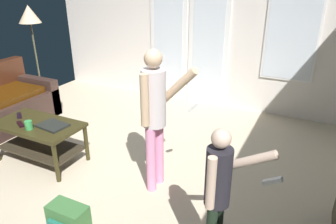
{
  "coord_description": "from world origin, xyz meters",
  "views": [
    {
      "loc": [
        1.96,
        -2.46,
        2.13
      ],
      "look_at": [
        0.8,
        -0.12,
        1.0
      ],
      "focal_mm": 33.7,
      "sensor_mm": 36.0,
      "label": 1
    }
  ],
  "objects_px": {
    "tv_remote_black": "(19,116)",
    "dvd_remote_slim": "(20,124)",
    "laptop_closed": "(53,126)",
    "floor_lamp": "(30,19)",
    "coffee_table": "(39,134)",
    "person_child": "(219,188)",
    "backpack": "(68,219)",
    "cup_near_edge": "(29,125)",
    "person_adult": "(155,110)"
  },
  "relations": [
    {
      "from": "tv_remote_black",
      "to": "dvd_remote_slim",
      "type": "bearing_deg",
      "value": -0.15
    },
    {
      "from": "laptop_closed",
      "to": "floor_lamp",
      "type": "bearing_deg",
      "value": 146.48
    },
    {
      "from": "coffee_table",
      "to": "tv_remote_black",
      "type": "relative_size",
      "value": 6.26
    },
    {
      "from": "person_child",
      "to": "dvd_remote_slim",
      "type": "relative_size",
      "value": 7.03
    },
    {
      "from": "backpack",
      "to": "cup_near_edge",
      "type": "xyz_separation_m",
      "value": [
        -1.1,
        0.63,
        0.43
      ]
    },
    {
      "from": "person_adult",
      "to": "backpack",
      "type": "distance_m",
      "value": 1.28
    },
    {
      "from": "laptop_closed",
      "to": "dvd_remote_slim",
      "type": "xyz_separation_m",
      "value": [
        -0.37,
        -0.14,
        -0.0
      ]
    },
    {
      "from": "coffee_table",
      "to": "backpack",
      "type": "distance_m",
      "value": 1.4
    },
    {
      "from": "person_child",
      "to": "cup_near_edge",
      "type": "height_order",
      "value": "person_child"
    },
    {
      "from": "cup_near_edge",
      "to": "coffee_table",
      "type": "bearing_deg",
      "value": 104.32
    },
    {
      "from": "backpack",
      "to": "dvd_remote_slim",
      "type": "bearing_deg",
      "value": 152.71
    },
    {
      "from": "cup_near_edge",
      "to": "tv_remote_black",
      "type": "xyz_separation_m",
      "value": [
        -0.4,
        0.2,
        -0.04
      ]
    },
    {
      "from": "tv_remote_black",
      "to": "laptop_closed",
      "type": "bearing_deg",
      "value": 34.39
    },
    {
      "from": "backpack",
      "to": "person_adult",
      "type": "bearing_deg",
      "value": 68.12
    },
    {
      "from": "floor_lamp",
      "to": "dvd_remote_slim",
      "type": "height_order",
      "value": "floor_lamp"
    },
    {
      "from": "person_adult",
      "to": "tv_remote_black",
      "type": "height_order",
      "value": "person_adult"
    },
    {
      "from": "person_adult",
      "to": "laptop_closed",
      "type": "height_order",
      "value": "person_adult"
    },
    {
      "from": "person_child",
      "to": "backpack",
      "type": "distance_m",
      "value": 1.43
    },
    {
      "from": "coffee_table",
      "to": "person_child",
      "type": "relative_size",
      "value": 0.89
    },
    {
      "from": "laptop_closed",
      "to": "tv_remote_black",
      "type": "distance_m",
      "value": 0.59
    },
    {
      "from": "floor_lamp",
      "to": "laptop_closed",
      "type": "distance_m",
      "value": 2.6
    },
    {
      "from": "person_adult",
      "to": "cup_near_edge",
      "type": "distance_m",
      "value": 1.56
    },
    {
      "from": "person_child",
      "to": "floor_lamp",
      "type": "bearing_deg",
      "value": 152.98
    },
    {
      "from": "person_child",
      "to": "tv_remote_black",
      "type": "xyz_separation_m",
      "value": [
        -2.78,
        0.56,
        -0.2
      ]
    },
    {
      "from": "tv_remote_black",
      "to": "dvd_remote_slim",
      "type": "distance_m",
      "value": 0.28
    },
    {
      "from": "backpack",
      "to": "laptop_closed",
      "type": "distance_m",
      "value": 1.27
    },
    {
      "from": "person_child",
      "to": "laptop_closed",
      "type": "distance_m",
      "value": 2.26
    },
    {
      "from": "backpack",
      "to": "laptop_closed",
      "type": "relative_size",
      "value": 1.07
    },
    {
      "from": "person_child",
      "to": "tv_remote_black",
      "type": "bearing_deg",
      "value": 168.57
    },
    {
      "from": "floor_lamp",
      "to": "person_child",
      "type": "bearing_deg",
      "value": -27.02
    },
    {
      "from": "backpack",
      "to": "person_child",
      "type": "bearing_deg",
      "value": 11.89
    },
    {
      "from": "person_adult",
      "to": "dvd_remote_slim",
      "type": "distance_m",
      "value": 1.73
    },
    {
      "from": "tv_remote_black",
      "to": "person_child",
      "type": "bearing_deg",
      "value": 25.82
    },
    {
      "from": "cup_near_edge",
      "to": "floor_lamp",
      "type": "bearing_deg",
      "value": 134.53
    },
    {
      "from": "floor_lamp",
      "to": "cup_near_edge",
      "type": "relative_size",
      "value": 16.5
    },
    {
      "from": "cup_near_edge",
      "to": "tv_remote_black",
      "type": "relative_size",
      "value": 0.6
    },
    {
      "from": "laptop_closed",
      "to": "cup_near_edge",
      "type": "bearing_deg",
      "value": -132.57
    },
    {
      "from": "coffee_table",
      "to": "laptop_closed",
      "type": "xyz_separation_m",
      "value": [
        0.23,
        0.02,
        0.15
      ]
    },
    {
      "from": "coffee_table",
      "to": "dvd_remote_slim",
      "type": "relative_size",
      "value": 6.26
    },
    {
      "from": "person_child",
      "to": "cup_near_edge",
      "type": "relative_size",
      "value": 11.69
    },
    {
      "from": "laptop_closed",
      "to": "dvd_remote_slim",
      "type": "distance_m",
      "value": 0.4
    },
    {
      "from": "cup_near_edge",
      "to": "dvd_remote_slim",
      "type": "height_order",
      "value": "cup_near_edge"
    },
    {
      "from": "tv_remote_black",
      "to": "person_adult",
      "type": "bearing_deg",
      "value": 40.9
    },
    {
      "from": "cup_near_edge",
      "to": "tv_remote_black",
      "type": "bearing_deg",
      "value": 153.59
    },
    {
      "from": "laptop_closed",
      "to": "cup_near_edge",
      "type": "distance_m",
      "value": 0.26
    },
    {
      "from": "dvd_remote_slim",
      "to": "laptop_closed",
      "type": "bearing_deg",
      "value": 48.02
    },
    {
      "from": "floor_lamp",
      "to": "laptop_closed",
      "type": "xyz_separation_m",
      "value": [
        1.87,
        -1.54,
        -0.94
      ]
    },
    {
      "from": "coffee_table",
      "to": "cup_near_edge",
      "type": "xyz_separation_m",
      "value": [
        0.04,
        -0.15,
        0.19
      ]
    },
    {
      "from": "floor_lamp",
      "to": "tv_remote_black",
      "type": "relative_size",
      "value": 9.92
    },
    {
      "from": "coffee_table",
      "to": "cup_near_edge",
      "type": "relative_size",
      "value": 10.42
    }
  ]
}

